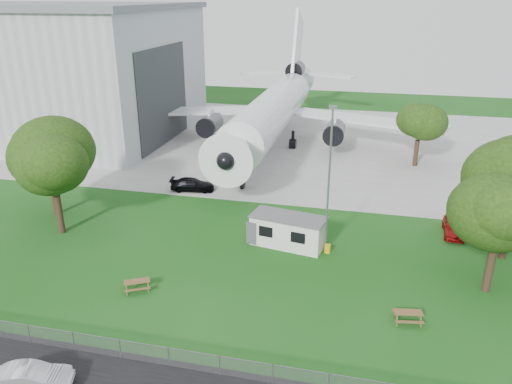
% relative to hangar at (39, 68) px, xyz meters
% --- Properties ---
extents(ground, '(160.00, 160.00, 0.00)m').
position_rel_hangar_xyz_m(ground, '(37.97, -36.00, -9.41)').
color(ground, '#286021').
extents(concrete_apron, '(120.00, 46.00, 0.03)m').
position_rel_hangar_xyz_m(concrete_apron, '(37.97, 2.00, -9.39)').
color(concrete_apron, '#B7B7B2').
rests_on(concrete_apron, ground).
extents(hangar, '(43.00, 31.00, 18.55)m').
position_rel_hangar_xyz_m(hangar, '(0.00, 0.00, 0.00)').
color(hangar, '#B2B7BC').
rests_on(hangar, ground).
extents(airliner, '(46.36, 47.73, 17.69)m').
position_rel_hangar_xyz_m(airliner, '(35.97, -0.14, -4.14)').
color(airliner, white).
rests_on(airliner, ground).
extents(site_cabin, '(6.94, 3.76, 2.62)m').
position_rel_hangar_xyz_m(site_cabin, '(43.01, -29.34, -8.09)').
color(site_cabin, silver).
rests_on(site_cabin, ground).
extents(picnic_west, '(2.30, 2.17, 0.76)m').
position_rel_hangar_xyz_m(picnic_west, '(33.72, -38.65, -9.41)').
color(picnic_west, brown).
rests_on(picnic_west, ground).
extents(picnic_east, '(2.03, 1.78, 0.76)m').
position_rel_hangar_xyz_m(picnic_east, '(52.34, -38.09, -9.41)').
color(picnic_east, brown).
rests_on(picnic_east, ground).
extents(fence, '(58.00, 0.04, 1.30)m').
position_rel_hangar_xyz_m(fence, '(37.97, -45.50, -9.41)').
color(fence, gray).
rests_on(fence, ground).
extents(lamp_mast, '(0.16, 0.16, 12.00)m').
position_rel_hangar_xyz_m(lamp_mast, '(46.17, -29.80, -3.41)').
color(lamp_mast, slate).
rests_on(lamp_mast, ground).
extents(tree_west_big, '(7.96, 7.96, 9.86)m').
position_rel_hangar_xyz_m(tree_west_big, '(20.27, -28.22, -3.53)').
color(tree_west_big, '#382619').
rests_on(tree_west_big, ground).
extents(tree_west_small, '(6.87, 6.87, 9.78)m').
position_rel_hangar_xyz_m(tree_west_small, '(23.08, -31.61, -3.08)').
color(tree_west_small, '#382619').
rests_on(tree_west_small, ground).
extents(tree_east_front, '(6.28, 6.28, 9.11)m').
position_rel_hangar_xyz_m(tree_east_front, '(57.96, -33.00, -3.46)').
color(tree_east_front, '#382619').
rests_on(tree_east_front, ground).
extents(tree_far_apron, '(5.17, 5.17, 8.21)m').
position_rel_hangar_xyz_m(tree_far_apron, '(54.66, -5.19, -3.81)').
color(tree_far_apron, '#382619').
rests_on(tree_far_apron, ground).
extents(car_centre_sedan, '(4.56, 2.80, 1.42)m').
position_rel_hangar_xyz_m(car_centre_sedan, '(32.48, -48.85, -8.70)').
color(car_centre_sedan, white).
rests_on(car_centre_sedan, ground).
extents(car_ne_hatch, '(1.90, 4.37, 1.46)m').
position_rel_hangar_xyz_m(car_ne_hatch, '(56.83, -24.12, -8.68)').
color(car_ne_hatch, maroon).
rests_on(car_ne_hatch, ground).
extents(car_apron_van, '(4.92, 2.64, 1.36)m').
position_rel_hangar_xyz_m(car_apron_van, '(30.88, -19.38, -8.73)').
color(car_apron_van, black).
rests_on(car_apron_van, ground).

